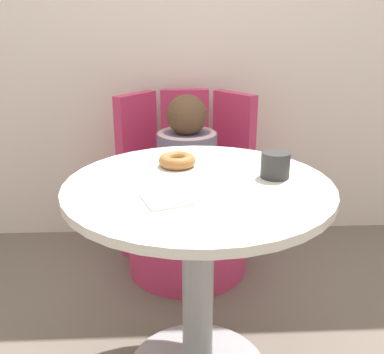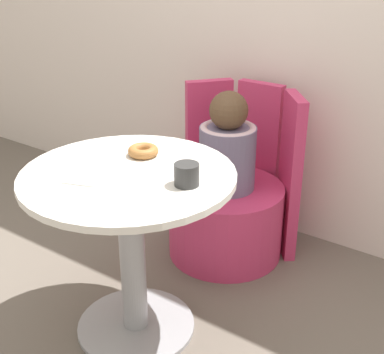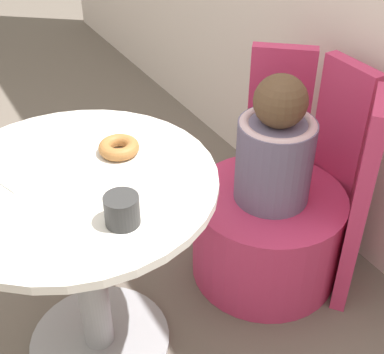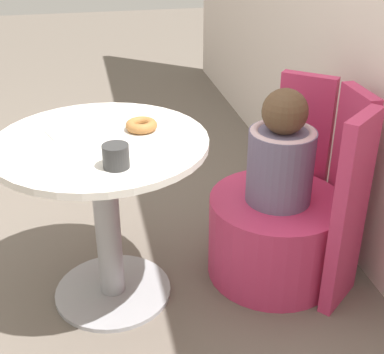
{
  "view_description": "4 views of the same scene",
  "coord_description": "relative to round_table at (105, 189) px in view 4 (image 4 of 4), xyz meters",
  "views": [
    {
      "loc": [
        -0.15,
        -1.1,
        1.11
      ],
      "look_at": [
        -0.07,
        0.43,
        0.55
      ],
      "focal_mm": 42.0,
      "sensor_mm": 36.0,
      "label": 1
    },
    {
      "loc": [
        1.06,
        -1.18,
        1.42
      ],
      "look_at": [
        -0.04,
        0.39,
        0.53
      ],
      "focal_mm": 50.0,
      "sensor_mm": 36.0,
      "label": 2
    },
    {
      "loc": [
        1.05,
        -0.24,
        1.48
      ],
      "look_at": [
        -0.04,
        0.38,
        0.58
      ],
      "focal_mm": 50.0,
      "sensor_mm": 36.0,
      "label": 3
    },
    {
      "loc": [
        1.63,
        0.01,
        1.41
      ],
      "look_at": [
        -0.03,
        0.37,
        0.51
      ],
      "focal_mm": 50.0,
      "sensor_mm": 36.0,
      "label": 4
    }
  ],
  "objects": [
    {
      "name": "ground_plane",
      "position": [
        0.07,
        -0.05,
        -0.47
      ],
      "size": [
        12.0,
        12.0,
        0.0
      ],
      "primitive_type": "plane",
      "color": "#665B51"
    },
    {
      "name": "round_table",
      "position": [
        0.0,
        0.0,
        0.0
      ],
      "size": [
        0.75,
        0.75,
        0.67
      ],
      "color": "#99999E",
      "rests_on": "ground_plane"
    },
    {
      "name": "tub_chair",
      "position": [
        -0.01,
        0.67,
        -0.3
      ],
      "size": [
        0.54,
        0.54,
        0.35
      ],
      "color": "#C63360",
      "rests_on": "ground_plane"
    },
    {
      "name": "booth_backrest",
      "position": [
        -0.01,
        0.89,
        -0.09
      ],
      "size": [
        0.64,
        0.23,
        0.77
      ],
      "color": "#C63360",
      "rests_on": "ground_plane"
    },
    {
      "name": "child_figure",
      "position": [
        -0.01,
        0.67,
        0.07
      ],
      "size": [
        0.26,
        0.26,
        0.45
      ],
      "color": "slate",
      "rests_on": "tub_chair"
    },
    {
      "name": "donut",
      "position": [
        -0.06,
        0.15,
        0.21
      ],
      "size": [
        0.11,
        0.11,
        0.04
      ],
      "color": "#9E6633",
      "rests_on": "round_table"
    },
    {
      "name": "cup",
      "position": [
        0.22,
        0.04,
        0.23
      ],
      "size": [
        0.08,
        0.08,
        0.07
      ],
      "color": "#2D2D2D",
      "rests_on": "round_table"
    },
    {
      "name": "paper_napkin",
      "position": [
        -0.09,
        -0.12,
        0.2
      ],
      "size": [
        0.15,
        0.15,
        0.01
      ],
      "color": "white",
      "rests_on": "round_table"
    }
  ]
}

